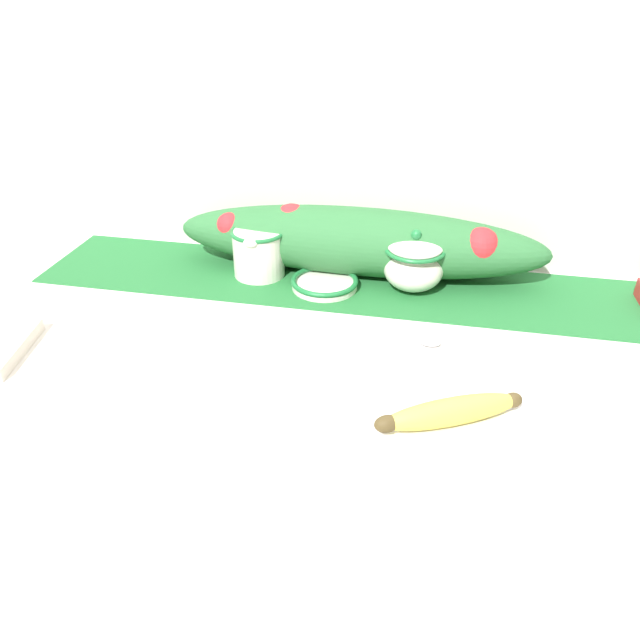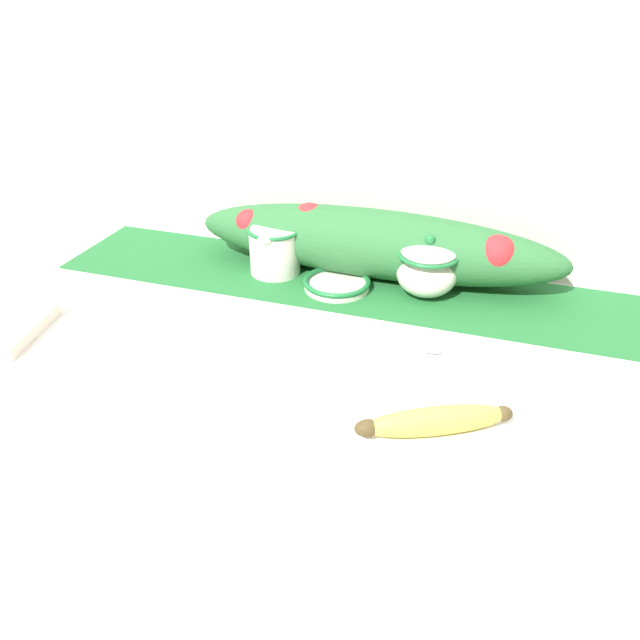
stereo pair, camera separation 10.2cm
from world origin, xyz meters
name	(u,v)px [view 2 (the right image)]	position (x,y,z in m)	size (l,w,h in m)	color
countertop	(335,519)	(0.00, 0.00, 0.45)	(1.38, 0.65, 0.90)	silver
back_wall	(392,117)	(0.00, 0.35, 1.20)	(2.18, 0.04, 2.40)	silver
table_runner	(367,286)	(0.00, 0.20, 0.91)	(1.27, 0.24, 0.00)	#236B33
cream_pitcher	(275,248)	(-0.19, 0.20, 0.96)	(0.11, 0.13, 0.10)	white
sugar_bowl	(427,268)	(0.12, 0.20, 0.96)	(0.12, 0.12, 0.12)	white
small_dish	(337,283)	(-0.05, 0.16, 0.92)	(0.13, 0.13, 0.02)	white
banana	(435,421)	(0.20, -0.20, 0.92)	(0.21, 0.13, 0.04)	#DBCC4C
spoon	(423,348)	(0.15, 0.00, 0.91)	(0.18, 0.03, 0.01)	#B7B7BC
poinsettia_garland	(374,243)	(0.00, 0.25, 0.98)	(0.75, 0.15, 0.14)	#2D6B38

